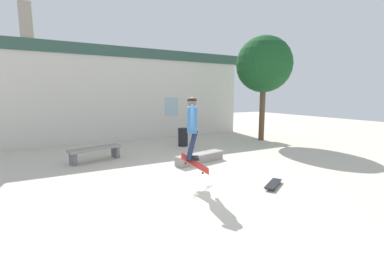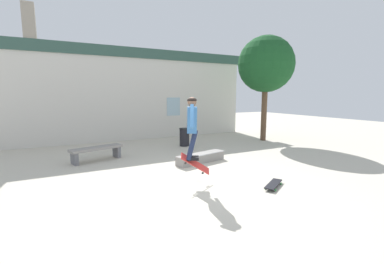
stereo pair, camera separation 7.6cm
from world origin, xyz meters
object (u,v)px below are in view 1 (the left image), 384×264
(skate_ledge, at_px, (200,158))
(skateboard_resting, at_px, (273,184))
(skater, at_px, (192,123))
(tree_right, at_px, (264,65))
(park_bench, at_px, (95,151))
(skateboard_flipping, at_px, (195,164))
(trash_bin, at_px, (183,137))

(skate_ledge, height_order, skateboard_resting, skate_ledge)
(skater, distance_m, skateboard_resting, 2.36)
(skate_ledge, relative_size, skater, 1.21)
(tree_right, relative_size, skater, 3.26)
(park_bench, relative_size, skateboard_resting, 2.13)
(tree_right, xyz_separation_m, skateboard_resting, (-4.14, -4.87, -3.40))
(park_bench, height_order, skater, skater)
(tree_right, bearing_deg, skateboard_flipping, -145.75)
(tree_right, xyz_separation_m, skate_ledge, (-4.58, -2.19, -3.32))
(skate_ledge, xyz_separation_m, skateboard_resting, (0.44, -2.67, -0.08))
(trash_bin, bearing_deg, skateboard_resting, -92.71)
(skateboard_resting, bearing_deg, skater, 116.73)
(skater, relative_size, skateboard_resting, 1.84)
(skate_ledge, bearing_deg, trash_bin, 62.56)
(skater, height_order, skateboard_flipping, skater)
(skateboard_resting, bearing_deg, trash_bin, 57.06)
(tree_right, height_order, park_bench, tree_right)
(trash_bin, relative_size, skateboard_resting, 0.94)
(park_bench, bearing_deg, skateboard_flipping, -78.70)
(tree_right, distance_m, skateboard_resting, 7.24)
(trash_bin, relative_size, skateboard_flipping, 0.92)
(park_bench, bearing_deg, skateboard_resting, -69.85)
(skate_ledge, relative_size, skateboard_flipping, 2.20)
(park_bench, xyz_separation_m, skate_ledge, (2.89, -1.73, -0.18))
(park_bench, bearing_deg, skate_ledge, -47.83)
(tree_right, distance_m, skater, 7.18)
(tree_right, relative_size, park_bench, 2.80)
(park_bench, relative_size, skate_ledge, 0.96)
(trash_bin, relative_size, skater, 0.51)
(skateboard_flipping, bearing_deg, skater, 171.85)
(skateboard_resting, bearing_deg, skate_ledge, 69.10)
(skate_ledge, xyz_separation_m, skater, (-1.15, -1.64, 1.33))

